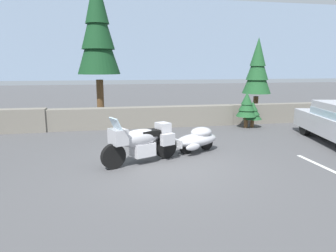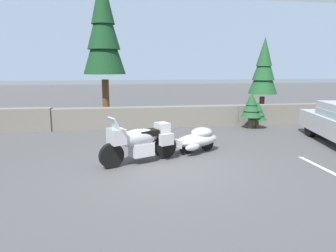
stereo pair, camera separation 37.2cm
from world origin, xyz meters
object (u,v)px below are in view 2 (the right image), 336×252
at_px(touring_motorcycle, 139,141).
at_px(pine_tree_tall, 103,29).
at_px(pine_tree_secondary, 264,69).
at_px(car_shaped_trailer, 197,139).

xyz_separation_m(touring_motorcycle, pine_tree_tall, (-1.18, 7.10, 3.71)).
bearing_deg(pine_tree_secondary, touring_motorcycle, -136.37).
bearing_deg(touring_motorcycle, pine_tree_tall, 99.44).
bearing_deg(car_shaped_trailer, pine_tree_secondary, 49.09).
bearing_deg(touring_motorcycle, pine_tree_secondary, 43.63).
relative_size(touring_motorcycle, pine_tree_secondary, 0.54).
bearing_deg(pine_tree_tall, touring_motorcycle, -80.56).
distance_m(car_shaped_trailer, pine_tree_secondary, 7.31).
bearing_deg(pine_tree_tall, car_shaped_trailer, -64.44).
distance_m(car_shaped_trailer, pine_tree_tall, 8.00).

